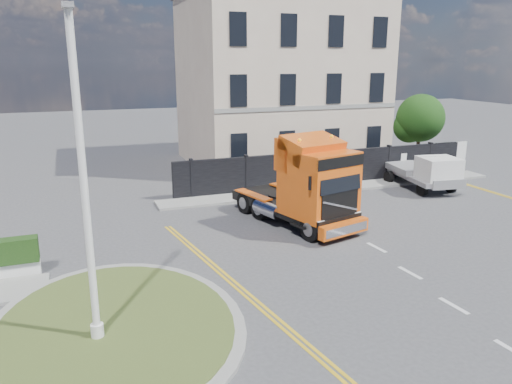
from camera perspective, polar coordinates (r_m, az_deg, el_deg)
name	(u,v)px	position (r m, az deg, el deg)	size (l,w,h in m)	color
ground	(303,254)	(18.71, 5.36, -7.09)	(120.00, 120.00, 0.00)	#424244
traffic_island	(116,326)	(14.33, -15.69, -14.49)	(6.80, 6.80, 0.17)	gray
hoarding_fence	(337,168)	(29.02, 9.28, 2.78)	(18.80, 0.25, 2.00)	black
georgian_building	(278,78)	(34.88, 2.54, 12.87)	(12.30, 10.30, 12.80)	beige
tree	(418,120)	(35.61, 17.99, 7.81)	(3.20, 3.20, 4.80)	#382619
pavement_far	(336,188)	(28.20, 9.14, 0.47)	(20.00, 1.60, 0.12)	gray
truck	(308,188)	(21.18, 6.02, 0.46)	(3.95, 6.86, 3.88)	black
flatbed_pickup	(431,173)	(28.64, 19.34, 2.12)	(2.63, 5.04, 1.99)	slate
lamppost_island	(84,180)	(12.33, -19.10, 1.28)	(0.25, 0.50, 8.16)	white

